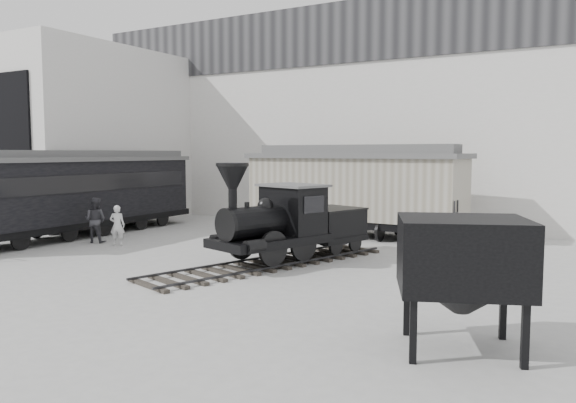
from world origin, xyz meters
The scene contains 9 objects.
ground centered at (0.00, 0.00, 0.00)m, with size 90.00×90.00×0.00m, color #9E9E9B.
north_wall centered at (0.00, 14.98, 5.55)m, with size 34.00×2.51×11.00m.
west_pavilion centered at (-14.50, 9.96, 4.49)m, with size 7.00×12.11×9.00m.
locomotive centered at (1.02, 3.89, 1.19)m, with size 4.72×9.31×3.23m.
boxcar centered at (0.57, 10.72, 2.08)m, with size 9.80×3.46×3.96m.
passenger_coach centered at (-9.80, 4.70, 1.90)m, with size 2.95×12.89×3.44m.
visitor_a centered at (-6.41, 3.63, 0.79)m, with size 0.58×0.38×1.59m, color silver.
visitor_b centered at (-7.70, 3.70, 0.91)m, with size 0.89×0.69×1.83m, color #38373D.
coal_hopper centered at (7.90, -1.71, 1.60)m, with size 2.76×2.53×2.45m.
Camera 1 is at (10.08, -12.00, 3.63)m, focal length 35.00 mm.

